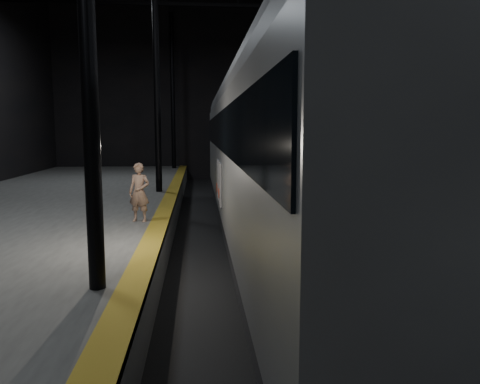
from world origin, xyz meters
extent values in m
plane|color=black|center=(0.00, 0.00, 0.00)|extent=(44.00, 44.00, 0.00)
cube|color=olive|center=(-3.25, 0.00, 1.00)|extent=(0.50, 43.80, 0.01)
cube|color=#3F3328|center=(-0.72, 0.00, 0.17)|extent=(0.08, 43.00, 0.14)
cube|color=#3F3328|center=(0.72, 0.00, 0.17)|extent=(0.08, 43.00, 0.14)
cube|color=black|center=(0.00, 0.00, 0.06)|extent=(2.40, 42.00, 0.12)
cylinder|color=black|center=(-3.80, 8.00, 6.00)|extent=(0.26, 0.26, 10.00)
cylinder|color=black|center=(3.80, 8.00, 6.00)|extent=(0.26, 0.26, 10.00)
cylinder|color=black|center=(-3.80, 20.00, 6.00)|extent=(0.26, 0.26, 10.00)
cylinder|color=black|center=(3.80, 20.00, 6.00)|extent=(0.26, 0.26, 10.00)
cube|color=black|center=(0.00, 14.00, 10.00)|extent=(23.60, 0.15, 0.18)
cube|color=gray|center=(0.00, 1.94, 2.75)|extent=(3.13, 21.57, 3.23)
cube|color=black|center=(0.00, 1.94, 0.72)|extent=(2.86, 21.13, 0.92)
cube|color=black|center=(0.00, 1.94, 3.50)|extent=(3.19, 21.24, 0.97)
cylinder|color=slate|center=(0.00, 1.94, 4.37)|extent=(3.06, 21.35, 3.06)
cube|color=black|center=(0.00, -5.61, 0.32)|extent=(1.94, 2.37, 0.38)
cube|color=black|center=(0.00, 9.49, 0.32)|extent=(1.94, 2.37, 0.38)
cube|color=silver|center=(-1.59, 0.86, 2.10)|extent=(0.04, 0.81, 1.13)
cube|color=silver|center=(-1.59, 2.16, 2.10)|extent=(0.04, 0.81, 1.13)
cylinder|color=#AC2B15|center=(-1.61, 1.06, 1.83)|extent=(0.03, 0.28, 0.28)
cylinder|color=#AC2B15|center=(-1.61, 2.35, 1.83)|extent=(0.03, 0.28, 0.28)
imported|color=#9E7861|center=(-3.80, 1.56, 1.82)|extent=(0.68, 0.54, 1.64)
camera|label=1|loc=(-2.15, -11.45, 3.53)|focal=35.00mm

